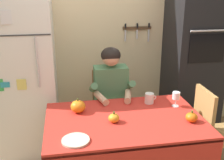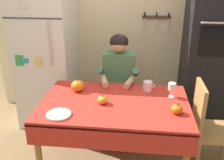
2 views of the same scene
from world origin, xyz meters
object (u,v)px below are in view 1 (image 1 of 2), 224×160
object	(u,v)px
refrigerator	(25,77)
coffee_mug	(149,98)
pumpkin_large	(78,106)
chair_behind_person	(109,106)
chair_right_side	(211,129)
wall_oven	(193,55)
dining_table	(125,128)
pumpkin_small	(114,118)
serving_tray	(76,140)
pumpkin_medium	(192,117)
wine_glass	(176,96)
seated_person	(112,94)

from	to	relation	value
refrigerator	coffee_mug	distance (m)	1.39
refrigerator	pumpkin_large	xyz separation A→B (m)	(0.55, -0.66, -0.10)
chair_behind_person	chair_right_side	bearing A→B (deg)	-37.54
wall_oven	coffee_mug	xyz separation A→B (m)	(-0.74, -0.62, -0.26)
dining_table	coffee_mug	xyz separation A→B (m)	(0.31, 0.31, 0.14)
chair_behind_person	pumpkin_small	bearing A→B (deg)	-96.32
wall_oven	serving_tray	distance (m)	1.95
coffee_mug	serving_tray	world-z (taller)	coffee_mug
chair_right_side	pumpkin_medium	size ratio (longest dim) A/B	8.83
dining_table	serving_tray	size ratio (longest dim) A/B	6.48
wall_oven	dining_table	distance (m)	1.45
pumpkin_large	wine_glass	bearing A→B (deg)	-2.14
chair_behind_person	seated_person	world-z (taller)	seated_person
wall_oven	seated_person	xyz separation A→B (m)	(-1.07, -0.32, -0.31)
chair_behind_person	pumpkin_large	xyz separation A→B (m)	(-0.39, -0.57, 0.29)
chair_behind_person	pumpkin_small	size ratio (longest dim) A/B	9.35
pumpkin_large	pumpkin_medium	xyz separation A→B (m)	(0.96, -0.36, -0.02)
dining_table	seated_person	world-z (taller)	seated_person
refrigerator	seated_person	xyz separation A→B (m)	(0.93, -0.28, -0.16)
chair_behind_person	chair_right_side	xyz separation A→B (m)	(0.92, -0.71, 0.00)
chair_behind_person	seated_person	size ratio (longest dim) A/B	0.75
coffee_mug	pumpkin_small	size ratio (longest dim) A/B	1.18
chair_right_side	pumpkin_small	distance (m)	1.05
refrigerator	chair_behind_person	xyz separation A→B (m)	(0.93, -0.09, -0.39)
refrigerator	wall_oven	distance (m)	2.01
coffee_mug	serving_tray	xyz separation A→B (m)	(-0.77, -0.59, -0.04)
seated_person	pumpkin_medium	world-z (taller)	seated_person
chair_behind_person	pumpkin_medium	bearing A→B (deg)	-58.18
dining_table	serving_tray	distance (m)	0.54
coffee_mug	serving_tray	bearing A→B (deg)	-142.43
wine_glass	dining_table	bearing A→B (deg)	-161.02
chair_behind_person	pumpkin_small	world-z (taller)	chair_behind_person
seated_person	coffee_mug	distance (m)	0.45
wall_oven	chair_behind_person	world-z (taller)	wall_oven
chair_right_side	coffee_mug	world-z (taller)	chair_right_side
refrigerator	chair_right_side	bearing A→B (deg)	-23.27
coffee_mug	pumpkin_small	bearing A→B (deg)	-141.51
chair_behind_person	wine_glass	world-z (taller)	chair_behind_person
refrigerator	wine_glass	bearing A→B (deg)	-25.01
dining_table	chair_right_side	size ratio (longest dim) A/B	1.51
coffee_mug	pumpkin_small	xyz separation A→B (m)	(-0.42, -0.34, -0.01)
dining_table	pumpkin_large	xyz separation A→B (m)	(-0.40, 0.22, 0.14)
chair_right_side	wine_glass	size ratio (longest dim) A/B	6.25
chair_behind_person	coffee_mug	distance (m)	0.65
refrigerator	pumpkin_small	world-z (taller)	refrigerator
seated_person	coffee_mug	bearing A→B (deg)	-41.86
wall_oven	seated_person	size ratio (longest dim) A/B	1.69
wall_oven	serving_tray	xyz separation A→B (m)	(-1.50, -1.20, -0.30)
seated_person	pumpkin_small	size ratio (longest dim) A/B	12.52
dining_table	pumpkin_medium	distance (m)	0.59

